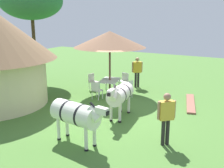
{
  "coord_description": "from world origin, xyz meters",
  "views": [
    {
      "loc": [
        -9.4,
        -5.31,
        4.06
      ],
      "look_at": [
        0.84,
        0.55,
        1.0
      ],
      "focal_mm": 43.05,
      "sensor_mm": 36.0,
      "label": 1
    }
  ],
  "objects_px": {
    "guest_beside_umbrella": "(137,69)",
    "zebra_nearest_camera": "(77,114)",
    "patio_chair_west_end": "(93,80)",
    "zebra_by_umbrella": "(120,95)",
    "acacia_tree_far_lawn": "(31,1)",
    "patio_chair_near_hut": "(96,89)",
    "patio_dining_table": "(110,81)",
    "shade_umbrella": "(110,39)",
    "standing_watcher": "(166,114)",
    "patio_chair_east_end": "(128,88)",
    "patio_chair_near_lawn": "(124,80)"
  },
  "relations": [
    {
      "from": "guest_beside_umbrella",
      "to": "zebra_nearest_camera",
      "type": "bearing_deg",
      "value": 63.26
    },
    {
      "from": "patio_chair_west_end",
      "to": "zebra_by_umbrella",
      "type": "xyz_separation_m",
      "value": [
        -2.92,
        -3.27,
        0.44
      ]
    },
    {
      "from": "zebra_by_umbrella",
      "to": "acacia_tree_far_lawn",
      "type": "bearing_deg",
      "value": -29.38
    },
    {
      "from": "patio_chair_near_hut",
      "to": "patio_dining_table",
      "type": "bearing_deg",
      "value": 90.0
    },
    {
      "from": "shade_umbrella",
      "to": "zebra_by_umbrella",
      "type": "bearing_deg",
      "value": -143.07
    },
    {
      "from": "guest_beside_umbrella",
      "to": "standing_watcher",
      "type": "bearing_deg",
      "value": 85.55
    },
    {
      "from": "patio_chair_east_end",
      "to": "zebra_nearest_camera",
      "type": "height_order",
      "value": "zebra_nearest_camera"
    },
    {
      "from": "patio_chair_west_end",
      "to": "guest_beside_umbrella",
      "type": "bearing_deg",
      "value": 140.01
    },
    {
      "from": "patio_chair_west_end",
      "to": "acacia_tree_far_lawn",
      "type": "height_order",
      "value": "acacia_tree_far_lawn"
    },
    {
      "from": "patio_dining_table",
      "to": "patio_chair_near_lawn",
      "type": "distance_m",
      "value": 1.23
    },
    {
      "from": "patio_dining_table",
      "to": "guest_beside_umbrella",
      "type": "xyz_separation_m",
      "value": [
        1.88,
        -0.7,
        0.38
      ]
    },
    {
      "from": "guest_beside_umbrella",
      "to": "acacia_tree_far_lawn",
      "type": "bearing_deg",
      "value": -21.17
    },
    {
      "from": "patio_chair_near_hut",
      "to": "standing_watcher",
      "type": "bearing_deg",
      "value": -30.0
    },
    {
      "from": "patio_chair_near_hut",
      "to": "patio_chair_near_lawn",
      "type": "bearing_deg",
      "value": 86.27
    },
    {
      "from": "patio_chair_west_end",
      "to": "zebra_nearest_camera",
      "type": "distance_m",
      "value": 6.47
    },
    {
      "from": "patio_dining_table",
      "to": "acacia_tree_far_lawn",
      "type": "distance_m",
      "value": 6.9
    },
    {
      "from": "shade_umbrella",
      "to": "standing_watcher",
      "type": "bearing_deg",
      "value": -132.83
    },
    {
      "from": "standing_watcher",
      "to": "acacia_tree_far_lawn",
      "type": "distance_m",
      "value": 11.47
    },
    {
      "from": "shade_umbrella",
      "to": "patio_chair_near_lawn",
      "type": "distance_m",
      "value": 2.63
    },
    {
      "from": "patio_chair_near_hut",
      "to": "acacia_tree_far_lawn",
      "type": "bearing_deg",
      "value": 168.15
    },
    {
      "from": "zebra_nearest_camera",
      "to": "acacia_tree_far_lawn",
      "type": "height_order",
      "value": "acacia_tree_far_lawn"
    },
    {
      "from": "patio_chair_east_end",
      "to": "standing_watcher",
      "type": "xyz_separation_m",
      "value": [
        -3.88,
        -3.24,
        0.52
      ]
    },
    {
      "from": "standing_watcher",
      "to": "acacia_tree_far_lawn",
      "type": "relative_size",
      "value": 0.29
    },
    {
      "from": "guest_beside_umbrella",
      "to": "patio_dining_table",
      "type": "bearing_deg",
      "value": 33.0
    },
    {
      "from": "patio_dining_table",
      "to": "zebra_nearest_camera",
      "type": "bearing_deg",
      "value": -160.28
    },
    {
      "from": "patio_chair_near_lawn",
      "to": "patio_chair_near_hut",
      "type": "distance_m",
      "value": 2.45
    },
    {
      "from": "acacia_tree_far_lawn",
      "to": "shade_umbrella",
      "type": "bearing_deg",
      "value": -91.99
    },
    {
      "from": "patio_chair_east_end",
      "to": "standing_watcher",
      "type": "bearing_deg",
      "value": -128.77
    },
    {
      "from": "patio_chair_west_end",
      "to": "standing_watcher",
      "type": "distance_m",
      "value": 7.13
    },
    {
      "from": "standing_watcher",
      "to": "zebra_nearest_camera",
      "type": "relative_size",
      "value": 0.75
    },
    {
      "from": "patio_chair_west_end",
      "to": "patio_dining_table",
      "type": "bearing_deg",
      "value": 90.0
    },
    {
      "from": "shade_umbrella",
      "to": "guest_beside_umbrella",
      "type": "xyz_separation_m",
      "value": [
        1.88,
        -0.7,
        -1.81
      ]
    },
    {
      "from": "patio_dining_table",
      "to": "patio_chair_west_end",
      "type": "distance_m",
      "value": 1.23
    },
    {
      "from": "patio_chair_near_lawn",
      "to": "patio_chair_west_end",
      "type": "relative_size",
      "value": 1.0
    },
    {
      "from": "patio_chair_near_lawn",
      "to": "shade_umbrella",
      "type": "bearing_deg",
      "value": 90.0
    },
    {
      "from": "standing_watcher",
      "to": "patio_chair_near_hut",
      "type": "bearing_deg",
      "value": 103.16
    },
    {
      "from": "shade_umbrella",
      "to": "zebra_by_umbrella",
      "type": "height_order",
      "value": "shade_umbrella"
    },
    {
      "from": "patio_chair_west_end",
      "to": "patio_chair_near_hut",
      "type": "height_order",
      "value": "same"
    },
    {
      "from": "patio_chair_near_hut",
      "to": "zebra_nearest_camera",
      "type": "bearing_deg",
      "value": -61.77
    },
    {
      "from": "patio_chair_east_end",
      "to": "guest_beside_umbrella",
      "type": "distance_m",
      "value": 2.23
    },
    {
      "from": "guest_beside_umbrella",
      "to": "standing_watcher",
      "type": "distance_m",
      "value": 7.07
    },
    {
      "from": "patio_dining_table",
      "to": "patio_chair_east_end",
      "type": "height_order",
      "value": "patio_chair_east_end"
    },
    {
      "from": "patio_chair_near_hut",
      "to": "acacia_tree_far_lawn",
      "type": "height_order",
      "value": "acacia_tree_far_lawn"
    },
    {
      "from": "patio_chair_near_lawn",
      "to": "acacia_tree_far_lawn",
      "type": "height_order",
      "value": "acacia_tree_far_lawn"
    },
    {
      "from": "patio_chair_east_end",
      "to": "patio_chair_near_hut",
      "type": "xyz_separation_m",
      "value": [
        -0.98,
        1.26,
        0.0
      ]
    },
    {
      "from": "patio_chair_east_end",
      "to": "patio_chair_near_lawn",
      "type": "distance_m",
      "value": 1.75
    },
    {
      "from": "patio_chair_near_lawn",
      "to": "standing_watcher",
      "type": "xyz_separation_m",
      "value": [
        -5.33,
        -4.23,
        0.52
      ]
    },
    {
      "from": "patio_chair_near_lawn",
      "to": "patio_chair_near_hut",
      "type": "bearing_deg",
      "value": 93.73
    },
    {
      "from": "patio_chair_east_end",
      "to": "patio_chair_west_end",
      "type": "height_order",
      "value": "same"
    },
    {
      "from": "patio_chair_near_lawn",
      "to": "zebra_by_umbrella",
      "type": "xyz_separation_m",
      "value": [
        -3.95,
        -1.84,
        0.44
      ]
    }
  ]
}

